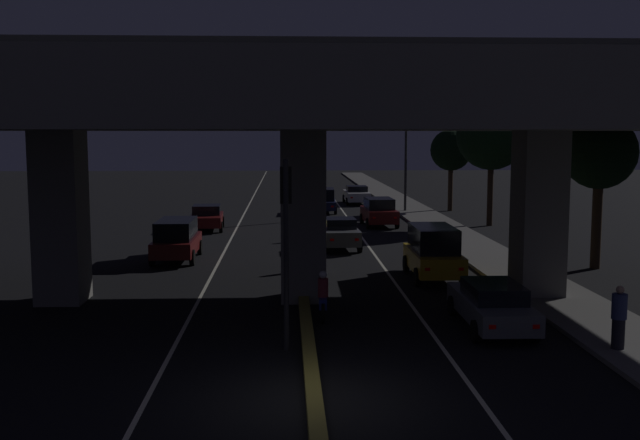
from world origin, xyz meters
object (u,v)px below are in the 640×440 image
object	(u,v)px
motorcycle_blue_filtering_near	(323,298)
motorcycle_white_filtering_mid	(311,256)
traffic_light_left_of_median	(286,221)
motorcycle_red_filtering_far	(310,229)
car_white_sixth	(357,195)
car_dark_red_lead_oncoming	(177,238)
car_dark_blue_fifth	(323,200)
car_dark_red_second_oncoming	(207,217)
car_taxi_yellow_second	(433,251)
car_dark_red_fourth	(379,211)
car_grey_third	(340,233)
pedestrian_on_sidewalk	(619,318)
car_grey_lead	(492,304)
street_lamp	(403,141)

from	to	relation	value
motorcycle_blue_filtering_near	motorcycle_white_filtering_mid	xyz separation A→B (m)	(-0.08, 8.18, -0.03)
traffic_light_left_of_median	motorcycle_red_filtering_far	xyz separation A→B (m)	(1.27, 20.22, -2.83)
car_white_sixth	motorcycle_white_filtering_mid	bearing A→B (deg)	170.07
motorcycle_red_filtering_far	car_dark_red_lead_oncoming	bearing A→B (deg)	136.38
car_dark_blue_fifth	motorcycle_red_filtering_far	xyz separation A→B (m)	(-1.38, -14.14, -0.33)
car_dark_red_lead_oncoming	motorcycle_white_filtering_mid	bearing A→B (deg)	64.55
car_dark_red_lead_oncoming	car_dark_red_second_oncoming	distance (m)	10.66
car_taxi_yellow_second	motorcycle_red_filtering_far	size ratio (longest dim) A/B	2.20
car_dark_red_fourth	car_dark_red_second_oncoming	xyz separation A→B (m)	(-10.40, -1.42, -0.14)
traffic_light_left_of_median	car_dark_red_fourth	distance (m)	26.99
motorcycle_blue_filtering_near	motorcycle_red_filtering_far	size ratio (longest dim) A/B	0.93
car_grey_third	pedestrian_on_sidewalk	size ratio (longest dim) A/B	2.52
motorcycle_blue_filtering_near	car_dark_red_fourth	bearing A→B (deg)	-8.60
car_white_sixth	car_dark_blue_fifth	bearing A→B (deg)	154.32
car_taxi_yellow_second	car_dark_blue_fifth	size ratio (longest dim) A/B	1.08
car_dark_red_second_oncoming	car_dark_red_fourth	bearing A→B (deg)	94.98
car_grey_lead	car_grey_third	xyz separation A→B (m)	(-3.33, 15.42, 0.06)
car_taxi_yellow_second	car_white_sixth	bearing A→B (deg)	0.72
car_dark_red_fourth	car_taxi_yellow_second	bearing A→B (deg)	178.16
car_dark_red_lead_oncoming	motorcycle_red_filtering_far	bearing A→B (deg)	134.04
car_dark_blue_fifth	motorcycle_red_filtering_far	size ratio (longest dim) A/B	2.04
street_lamp	car_dark_red_second_oncoming	bearing A→B (deg)	-144.61
traffic_light_left_of_median	motorcycle_white_filtering_mid	distance (m)	11.76
car_dark_red_fourth	pedestrian_on_sidewalk	size ratio (longest dim) A/B	2.58
car_grey_third	car_dark_red_fourth	world-z (taller)	car_dark_red_fourth
car_dark_red_second_oncoming	pedestrian_on_sidewalk	size ratio (longest dim) A/B	2.48
car_dark_red_second_oncoming	motorcycle_blue_filtering_near	bearing A→B (deg)	12.27
car_taxi_yellow_second	car_grey_third	distance (m)	8.42
car_dark_red_fourth	car_dark_blue_fifth	size ratio (longest dim) A/B	1.05
car_grey_third	car_dark_red_second_oncoming	distance (m)	10.56
car_taxi_yellow_second	car_dark_red_lead_oncoming	xyz separation A→B (m)	(-10.67, 4.75, -0.10)
motorcycle_red_filtering_far	pedestrian_on_sidewalk	bearing A→B (deg)	-158.81
car_dark_blue_fifth	car_dark_red_second_oncoming	world-z (taller)	car_dark_blue_fifth
street_lamp	car_white_sixth	distance (m)	8.56
car_grey_lead	pedestrian_on_sidewalk	bearing A→B (deg)	-135.28
car_dark_red_fourth	motorcycle_blue_filtering_near	size ratio (longest dim) A/B	2.32
street_lamp	car_dark_blue_fifth	distance (m)	7.06
car_grey_lead	pedestrian_on_sidewalk	distance (m)	3.70
street_lamp	car_dark_blue_fifth	size ratio (longest dim) A/B	2.18
car_grey_lead	motorcycle_red_filtering_far	distance (m)	18.97
car_dark_blue_fifth	motorcycle_blue_filtering_near	size ratio (longest dim) A/B	2.20
street_lamp	car_taxi_yellow_second	size ratio (longest dim) A/B	2.03
traffic_light_left_of_median	motorcycle_white_filtering_mid	bearing A→B (deg)	84.80
car_dark_blue_fifth	car_dark_red_second_oncoming	size ratio (longest dim) A/B	0.99
street_lamp	motorcycle_red_filtering_far	xyz separation A→B (m)	(-7.05, -13.88, -4.53)
car_dark_red_lead_oncoming	car_white_sixth	bearing A→B (deg)	158.18
traffic_light_left_of_median	motorcycle_blue_filtering_near	distance (m)	4.38
car_taxi_yellow_second	motorcycle_white_filtering_mid	xyz separation A→B (m)	(-4.71, 1.94, -0.47)
car_dark_red_fourth	car_dark_red_second_oncoming	bearing A→B (deg)	95.75
car_grey_third	motorcycle_blue_filtering_near	size ratio (longest dim) A/B	2.28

